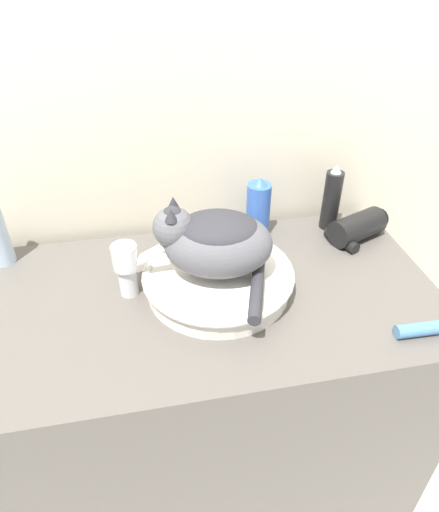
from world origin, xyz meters
The scene contains 9 objects.
wall_back centered at (0.00, 0.64, 1.20)m, with size 8.00×0.05×2.40m.
vanity_counter centered at (0.00, 0.29, 0.44)m, with size 1.15×0.59×0.88m.
sink_basin centered at (0.05, 0.31, 0.91)m, with size 0.36×0.36×0.06m.
cat centered at (0.04, 0.31, 1.02)m, with size 0.28×0.31×0.18m.
faucet centered at (-0.15, 0.33, 0.96)m, with size 0.13×0.06×0.14m.
hairspray_can_black centered at (0.42, 0.52, 0.97)m, with size 0.05×0.05×0.19m.
spray_bottle_trigger centered at (0.20, 0.52, 0.96)m, with size 0.07×0.07×0.18m.
cream_tube centered at (0.47, 0.08, 0.89)m, with size 0.15×0.04×0.03m.
hair_dryer centered at (0.47, 0.45, 0.91)m, with size 0.19×0.14×0.08m.
Camera 1 is at (-0.11, -0.52, 1.59)m, focal length 32.00 mm.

